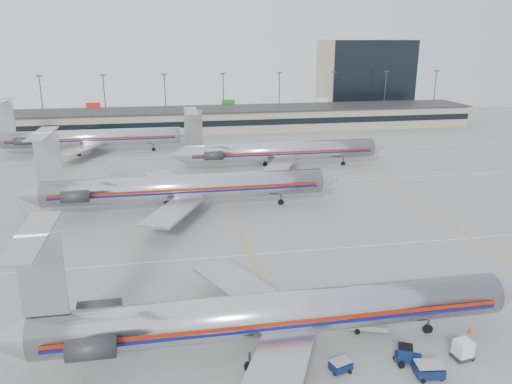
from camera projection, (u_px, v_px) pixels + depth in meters
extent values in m
plane|color=gray|center=(267.00, 294.00, 52.10)|extent=(260.00, 260.00, 0.00)
cube|color=silver|center=(251.00, 255.00, 61.49)|extent=(160.00, 0.15, 0.02)
cube|color=gray|center=(198.00, 120.00, 143.30)|extent=(160.00, 16.00, 6.00)
cube|color=black|center=(201.00, 124.00, 135.63)|extent=(160.00, 0.20, 1.60)
cube|color=#2D2D30|center=(198.00, 109.00, 142.39)|extent=(162.00, 17.00, 0.30)
cylinder|color=#38383D|center=(42.00, 102.00, 147.37)|extent=(0.30, 0.30, 15.00)
cube|color=#2D2D30|center=(39.00, 76.00, 145.13)|extent=(1.60, 0.40, 0.35)
cylinder|color=#38383D|center=(105.00, 101.00, 150.48)|extent=(0.30, 0.30, 15.00)
cube|color=#2D2D30|center=(103.00, 75.00, 148.23)|extent=(1.60, 0.40, 0.35)
cylinder|color=#38383D|center=(165.00, 99.00, 153.58)|extent=(0.30, 0.30, 15.00)
cube|color=#2D2D30|center=(164.00, 74.00, 151.34)|extent=(1.60, 0.40, 0.35)
cylinder|color=#38383D|center=(223.00, 98.00, 156.68)|extent=(0.30, 0.30, 15.00)
cube|color=#2D2D30|center=(223.00, 73.00, 154.44)|extent=(1.60, 0.40, 0.35)
cylinder|color=#38383D|center=(279.00, 97.00, 159.79)|extent=(0.30, 0.30, 15.00)
cube|color=#2D2D30|center=(280.00, 73.00, 157.54)|extent=(1.60, 0.40, 0.35)
cylinder|color=#38383D|center=(333.00, 96.00, 162.89)|extent=(0.30, 0.30, 15.00)
cube|color=#2D2D30|center=(334.00, 72.00, 160.65)|extent=(1.60, 0.40, 0.35)
cylinder|color=#38383D|center=(385.00, 95.00, 165.99)|extent=(0.30, 0.30, 15.00)
cube|color=#2D2D30|center=(386.00, 71.00, 163.75)|extent=(1.60, 0.40, 0.35)
cylinder|color=#38383D|center=(434.00, 94.00, 169.10)|extent=(0.30, 0.30, 15.00)
cube|color=#2D2D30|center=(437.00, 71.00, 166.85)|extent=(1.60, 0.40, 0.35)
cube|color=tan|center=(364.00, 76.00, 179.38)|extent=(30.00, 20.00, 25.00)
cylinder|color=silver|center=(279.00, 313.00, 41.85)|extent=(39.55, 3.66, 3.66)
cone|color=silver|center=(507.00, 291.00, 45.53)|extent=(3.16, 3.66, 3.66)
cone|color=#ACACB1|center=(5.00, 340.00, 38.13)|extent=(3.56, 3.66, 3.66)
cube|color=maroon|center=(284.00, 324.00, 40.08)|extent=(37.57, 0.05, 0.35)
cube|color=#0C105A|center=(284.00, 328.00, 40.19)|extent=(37.57, 0.05, 0.28)
cube|color=#ACACB1|center=(243.00, 287.00, 48.30)|extent=(9.19, 13.40, 0.32)
cube|color=#ACACB1|center=(274.00, 379.00, 35.30)|extent=(9.19, 13.40, 0.32)
cube|color=#ACACB1|center=(41.00, 275.00, 37.16)|extent=(3.36, 0.25, 6.72)
cube|color=#ACACB1|center=(31.00, 236.00, 36.18)|extent=(2.37, 10.38, 0.18)
cylinder|color=#2D2D30|center=(100.00, 310.00, 41.85)|extent=(3.56, 1.68, 1.68)
cylinder|color=#2D2D30|center=(91.00, 349.00, 36.56)|extent=(3.56, 1.68, 1.68)
cylinder|color=#2D2D30|center=(428.00, 325.00, 45.02)|extent=(0.20, 0.20, 1.63)
cylinder|color=#2D2D30|center=(249.00, 361.00, 39.89)|extent=(0.20, 0.20, 1.63)
cylinder|color=#2D2D30|center=(240.00, 329.00, 44.35)|extent=(0.20, 0.20, 1.63)
cylinder|color=black|center=(428.00, 329.00, 45.15)|extent=(0.89, 0.30, 0.89)
cylinder|color=silver|center=(187.00, 187.00, 76.44)|extent=(42.40, 3.92, 3.92)
cone|color=silver|center=(330.00, 180.00, 80.39)|extent=(3.39, 3.92, 3.92)
cone|color=#ACACB1|center=(27.00, 195.00, 72.45)|extent=(3.82, 3.92, 3.92)
cube|color=maroon|center=(188.00, 190.00, 74.54)|extent=(40.28, 0.05, 0.37)
cube|color=#0C105A|center=(188.00, 193.00, 74.66)|extent=(40.28, 0.05, 0.30)
cube|color=#ACACB1|center=(172.00, 181.00, 83.36)|extent=(9.86, 14.37, 0.34)
cube|color=#ACACB1|center=(175.00, 210.00, 69.41)|extent=(9.86, 14.37, 0.34)
cube|color=#ACACB1|center=(48.00, 157.00, 71.41)|extent=(3.60, 0.27, 7.21)
cube|color=#ACACB1|center=(42.00, 134.00, 70.36)|extent=(2.54, 11.13, 0.19)
cylinder|color=#2D2D30|center=(82.00, 185.00, 76.44)|extent=(3.82, 1.80, 1.80)
cylinder|color=#2D2D30|center=(75.00, 197.00, 70.76)|extent=(3.82, 1.80, 1.80)
cylinder|color=#2D2D30|center=(281.00, 199.00, 79.83)|extent=(0.21, 0.21, 1.75)
cylinder|color=#2D2D30|center=(167.00, 211.00, 74.34)|extent=(0.21, 0.21, 1.75)
cylinder|color=#2D2D30|center=(167.00, 201.00, 79.12)|extent=(0.21, 0.21, 1.75)
cylinder|color=black|center=(281.00, 202.00, 79.98)|extent=(0.95, 0.32, 0.95)
cylinder|color=silver|center=(282.00, 151.00, 101.48)|extent=(38.63, 3.76, 3.76)
cone|color=silver|center=(379.00, 147.00, 105.09)|extent=(3.25, 3.76, 3.76)
cone|color=#ACACB1|center=(177.00, 155.00, 97.84)|extent=(3.66, 3.76, 3.76)
cube|color=maroon|center=(284.00, 152.00, 99.66)|extent=(36.69, 0.05, 0.36)
cube|color=#0C105A|center=(284.00, 154.00, 99.78)|extent=(36.69, 0.05, 0.28)
cube|color=#ACACB1|center=(265.00, 149.00, 108.12)|extent=(9.45, 13.78, 0.33)
cube|color=#ACACB1|center=(280.00, 165.00, 94.75)|extent=(9.45, 13.78, 0.33)
cube|color=#ACACB1|center=(193.00, 128.00, 96.84)|extent=(3.46, 0.25, 6.91)
cube|color=#ACACB1|center=(191.00, 111.00, 95.83)|extent=(2.44, 10.67, 0.18)
cylinder|color=#2D2D30|center=(211.00, 149.00, 101.66)|extent=(3.66, 1.73, 1.73)
cylinder|color=#2D2D30|center=(214.00, 156.00, 96.22)|extent=(3.66, 1.73, 1.73)
cylinder|color=#2D2D30|center=(343.00, 161.00, 104.56)|extent=(0.20, 0.20, 1.68)
cylinder|color=#2D2D30|center=(270.00, 168.00, 99.47)|extent=(0.20, 0.20, 1.68)
cylinder|color=#2D2D30|center=(265.00, 162.00, 104.05)|extent=(0.20, 0.20, 1.68)
cylinder|color=black|center=(343.00, 164.00, 104.71)|extent=(0.91, 0.30, 0.91)
cylinder|color=silver|center=(93.00, 138.00, 114.73)|extent=(39.36, 3.83, 3.83)
cone|color=silver|center=(187.00, 135.00, 118.41)|extent=(3.31, 3.83, 3.83)
cube|color=maroon|center=(92.00, 139.00, 112.88)|extent=(37.40, 0.05, 0.36)
cube|color=#0C105A|center=(92.00, 141.00, 113.00)|extent=(37.40, 0.05, 0.29)
cube|color=#ACACB1|center=(89.00, 137.00, 121.50)|extent=(9.63, 14.04, 0.33)
cube|color=#ACACB1|center=(79.00, 149.00, 107.87)|extent=(9.63, 14.04, 0.33)
cube|color=#ACACB1|center=(6.00, 116.00, 110.00)|extent=(3.52, 0.26, 7.04)
cube|color=#ACACB1|center=(2.00, 101.00, 108.97)|extent=(2.49, 10.88, 0.19)
cylinder|color=#2D2D30|center=(29.00, 136.00, 114.91)|extent=(3.73, 1.76, 1.76)
cylinder|color=#2D2D30|center=(23.00, 141.00, 109.37)|extent=(3.73, 1.76, 1.76)
cylinder|color=#2D2D30|center=(153.00, 147.00, 117.87)|extent=(0.21, 0.21, 1.71)
cylinder|color=#2D2D30|center=(79.00, 152.00, 112.68)|extent=(0.21, 0.21, 1.71)
cylinder|color=#2D2D30|center=(82.00, 148.00, 117.35)|extent=(0.21, 0.21, 1.71)
cylinder|color=black|center=(154.00, 149.00, 118.02)|extent=(0.93, 0.31, 0.93)
cube|color=#0B183E|center=(266.00, 381.00, 38.07)|extent=(2.10, 1.29, 0.45)
cube|color=#0B183E|center=(263.00, 376.00, 37.87)|extent=(1.20, 1.06, 0.80)
cube|color=black|center=(263.00, 370.00, 37.71)|extent=(1.15, 1.00, 0.07)
cylinder|color=black|center=(274.00, 379.00, 38.69)|extent=(0.50, 0.16, 0.50)
cylinder|color=black|center=(256.00, 381.00, 38.44)|extent=(0.50, 0.16, 0.50)
cube|color=#0B183E|center=(280.00, 374.00, 38.73)|extent=(2.45, 1.56, 0.52)
cube|color=#0B183E|center=(276.00, 368.00, 38.50)|extent=(1.42, 1.26, 0.93)
cube|color=black|center=(276.00, 361.00, 38.31)|extent=(1.36, 1.20, 0.08)
cylinder|color=black|center=(288.00, 372.00, 39.44)|extent=(0.58, 0.19, 0.58)
cylinder|color=black|center=(291.00, 380.00, 38.47)|extent=(0.58, 0.19, 0.58)
cylinder|color=black|center=(268.00, 374.00, 39.16)|extent=(0.58, 0.19, 0.58)
cylinder|color=black|center=(271.00, 383.00, 38.19)|extent=(0.58, 0.19, 0.58)
cube|color=#0B183E|center=(408.00, 358.00, 40.79)|extent=(2.38, 1.86, 0.48)
cube|color=#0B183E|center=(405.00, 352.00, 40.57)|extent=(1.46, 1.37, 0.87)
cube|color=black|center=(406.00, 346.00, 40.40)|extent=(1.40, 1.30, 0.08)
cylinder|color=black|center=(414.00, 356.00, 41.46)|extent=(0.54, 0.17, 0.54)
cylinder|color=black|center=(419.00, 363.00, 40.55)|extent=(0.54, 0.17, 0.54)
cylinder|color=black|center=(396.00, 358.00, 41.19)|extent=(0.54, 0.17, 0.54)
cylinder|color=black|center=(402.00, 365.00, 40.28)|extent=(0.54, 0.17, 0.54)
cube|color=#0B183E|center=(429.00, 370.00, 39.13)|extent=(2.31, 1.73, 0.79)
cube|color=gray|center=(430.00, 364.00, 38.96)|extent=(2.31, 1.73, 0.07)
cylinder|color=black|center=(434.00, 369.00, 39.97)|extent=(0.41, 0.16, 0.41)
cylinder|color=black|center=(442.00, 379.00, 38.80)|extent=(0.41, 0.16, 0.41)
cylinder|color=black|center=(415.00, 371.00, 39.70)|extent=(0.41, 0.16, 0.41)
cylinder|color=black|center=(423.00, 381.00, 38.53)|extent=(0.41, 0.16, 0.41)
cube|color=#0B183E|center=(341.00, 366.00, 39.89)|extent=(1.95, 1.61, 0.62)
cube|color=gray|center=(341.00, 361.00, 39.76)|extent=(1.95, 1.61, 0.05)
cylinder|color=black|center=(346.00, 365.00, 40.55)|extent=(0.32, 0.12, 0.32)
cylinder|color=black|center=(350.00, 372.00, 39.64)|extent=(0.32, 0.12, 0.32)
cylinder|color=black|center=(331.00, 366.00, 40.34)|extent=(0.32, 0.12, 0.32)
cylinder|color=black|center=(335.00, 374.00, 39.42)|extent=(0.32, 0.12, 0.32)
cube|color=#2D2D30|center=(462.00, 356.00, 41.53)|extent=(1.78, 1.56, 0.26)
cube|color=silver|center=(463.00, 348.00, 41.29)|extent=(1.50, 1.43, 1.32)
cylinder|color=black|center=(465.00, 353.00, 42.16)|extent=(0.21, 0.11, 0.21)
cylinder|color=black|center=(472.00, 360.00, 41.17)|extent=(0.21, 0.11, 0.21)
cylinder|color=black|center=(452.00, 354.00, 41.95)|extent=(0.21, 0.11, 0.21)
cylinder|color=black|center=(459.00, 362.00, 40.95)|extent=(0.21, 0.11, 0.21)
cube|color=gray|center=(368.00, 325.00, 45.57)|extent=(3.73, 2.27, 0.49)
cube|color=#2D2D30|center=(375.00, 314.00, 45.34)|extent=(3.66, 1.91, 1.26)
cylinder|color=black|center=(379.00, 323.00, 46.35)|extent=(0.49, 0.16, 0.49)
cylinder|color=black|center=(384.00, 329.00, 45.34)|extent=(0.49, 0.16, 0.49)
cylinder|color=black|center=(353.00, 325.00, 45.91)|extent=(0.49, 0.16, 0.49)
cylinder|color=black|center=(357.00, 332.00, 44.91)|extent=(0.49, 0.16, 0.49)
imported|color=#CCE715|center=(342.00, 320.00, 45.70)|extent=(0.73, 0.71, 1.69)
imported|color=#B8D413|center=(379.00, 319.00, 45.99)|extent=(0.99, 0.92, 1.63)
cone|color=#FF3108|center=(470.00, 331.00, 45.03)|extent=(0.45, 0.45, 0.53)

